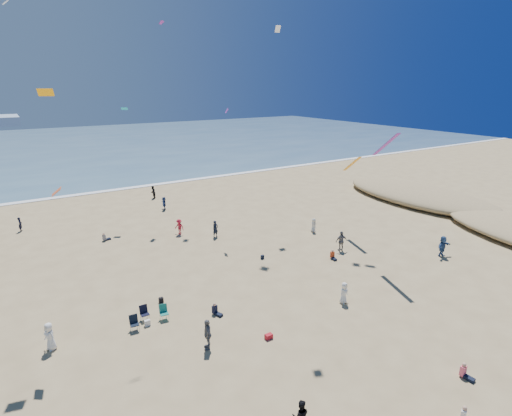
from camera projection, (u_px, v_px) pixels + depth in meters
ground at (304, 373)px, 21.38m from camera, size 220.00×220.00×0.00m
ocean at (60, 147)px, 98.03m from camera, size 220.00×100.00×0.06m
surf_line at (108, 191)px, 57.68m from camera, size 220.00×1.20×0.08m
standing_flyers at (248, 245)px, 36.14m from camera, size 32.73×41.55×1.91m
seated_group at (283, 297)px, 28.11m from camera, size 17.01×32.60×0.84m
chair_cluster at (148, 317)px, 25.67m from camera, size 2.66×1.43×1.00m
white_tote at (147, 323)px, 25.50m from camera, size 0.35×0.20×0.40m
black_backpack at (161, 300)px, 28.22m from camera, size 0.30×0.22×0.38m
cooler at (269, 336)px, 24.22m from camera, size 0.45×0.30×0.30m
navy_bag at (262, 257)px, 35.30m from camera, size 0.28×0.18×0.34m
kites_aloft at (295, 75)px, 32.29m from camera, size 41.10×46.56×29.04m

